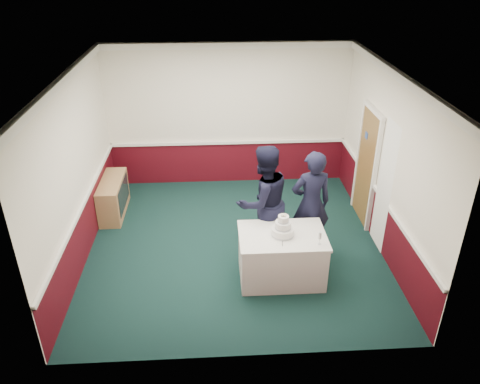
{
  "coord_description": "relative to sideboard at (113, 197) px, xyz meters",
  "views": [
    {
      "loc": [
        -0.31,
        -6.78,
        4.7
      ],
      "look_at": [
        0.09,
        -0.1,
        1.1
      ],
      "focal_mm": 35.0,
      "sensor_mm": 36.0,
      "label": 1
    }
  ],
  "objects": [
    {
      "name": "room_shell",
      "position": [
        2.36,
        -0.63,
        1.62
      ],
      "size": [
        5.0,
        5.0,
        3.0
      ],
      "color": "white",
      "rests_on": "ground"
    },
    {
      "name": "cake_knife",
      "position": [
        2.93,
        -2.37,
        0.44
      ],
      "size": [
        0.05,
        0.22,
        0.0
      ],
      "primitive_type": "cube",
      "rotation": [
        0.0,
        0.0,
        -0.16
      ],
      "color": "silver",
      "rests_on": "cake_table"
    },
    {
      "name": "sideboard",
      "position": [
        0.0,
        0.0,
        0.0
      ],
      "size": [
        0.41,
        1.2,
        0.7
      ],
      "color": "#9E7D4D",
      "rests_on": "ground"
    },
    {
      "name": "champagne_flute",
      "position": [
        3.46,
        -2.45,
        0.58
      ],
      "size": [
        0.05,
        0.05,
        0.21
      ],
      "color": "silver",
      "rests_on": "cake_table"
    },
    {
      "name": "ground",
      "position": [
        2.28,
        -1.24,
        -0.35
      ],
      "size": [
        5.0,
        5.0,
        0.0
      ],
      "primitive_type": "plane",
      "color": "#112929",
      "rests_on": "ground"
    },
    {
      "name": "person_woman",
      "position": [
        3.51,
        -1.5,
        0.58
      ],
      "size": [
        0.73,
        0.53,
        1.85
      ],
      "primitive_type": "imported",
      "rotation": [
        0.0,
        0.0,
        3.28
      ],
      "color": "black",
      "rests_on": "ground"
    },
    {
      "name": "cake_table",
      "position": [
        2.96,
        -2.17,
        0.05
      ],
      "size": [
        1.32,
        0.92,
        0.79
      ],
      "color": "white",
      "rests_on": "ground"
    },
    {
      "name": "wedding_cake",
      "position": [
        2.96,
        -2.17,
        0.55
      ],
      "size": [
        0.35,
        0.35,
        0.36
      ],
      "color": "white",
      "rests_on": "cake_table"
    },
    {
      "name": "person_man",
      "position": [
        2.74,
        -1.47,
        0.62
      ],
      "size": [
        1.17,
        1.08,
        1.95
      ],
      "primitive_type": "imported",
      "rotation": [
        0.0,
        0.0,
        3.59
      ],
      "color": "black",
      "rests_on": "ground"
    }
  ]
}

